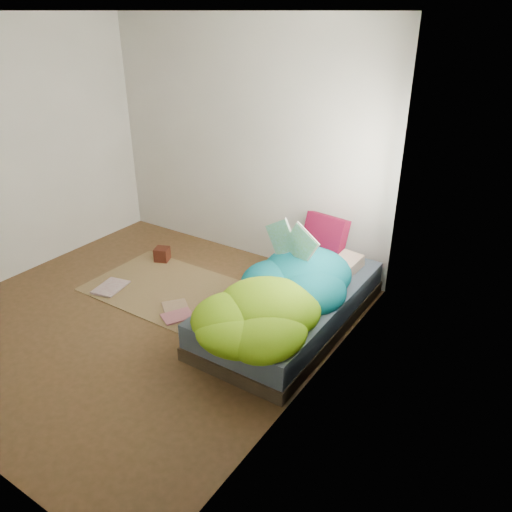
% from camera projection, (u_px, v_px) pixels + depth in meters
% --- Properties ---
extents(ground, '(3.50, 3.50, 0.00)m').
position_uv_depth(ground, '(140.00, 318.00, 4.70)').
color(ground, '#49361C').
rests_on(ground, ground).
extents(room_walls, '(3.54, 3.54, 2.62)m').
position_uv_depth(room_walls, '(121.00, 147.00, 3.97)').
color(room_walls, beige).
rests_on(room_walls, ground).
extents(bed, '(1.00, 2.00, 0.34)m').
position_uv_depth(bed, '(291.00, 307.00, 4.56)').
color(bed, '#362D1D').
rests_on(bed, ground).
extents(duvet, '(0.96, 1.84, 0.34)m').
position_uv_depth(duvet, '(279.00, 284.00, 4.24)').
color(duvet, '#086880').
rests_on(duvet, bed).
extents(rug, '(1.60, 1.10, 0.01)m').
position_uv_depth(rug, '(168.00, 289.00, 5.18)').
color(rug, brown).
rests_on(rug, ground).
extents(pillow_floral, '(0.56, 0.40, 0.12)m').
position_uv_depth(pillow_floral, '(333.00, 260.00, 4.89)').
color(pillow_floral, beige).
rests_on(pillow_floral, bed).
extents(pillow_magenta, '(0.45, 0.19, 0.44)m').
position_uv_depth(pillow_magenta, '(324.00, 237.00, 5.00)').
color(pillow_magenta, '#47041C').
rests_on(pillow_magenta, bed).
extents(open_book, '(0.50, 0.18, 0.29)m').
position_uv_depth(open_book, '(290.00, 231.00, 4.47)').
color(open_book, '#377E29').
rests_on(open_book, duvet).
extents(wooden_box, '(0.20, 0.20, 0.15)m').
position_uv_depth(wooden_box, '(162.00, 254.00, 5.72)').
color(wooden_box, '#3D0D0D').
rests_on(wooden_box, rug).
extents(floor_book_a, '(0.32, 0.39, 0.03)m').
position_uv_depth(floor_book_a, '(101.00, 285.00, 5.21)').
color(floor_book_a, beige).
rests_on(floor_book_a, rug).
extents(floor_book_b, '(0.32, 0.35, 0.03)m').
position_uv_depth(floor_book_b, '(174.00, 311.00, 4.76)').
color(floor_book_b, '#B1666C').
rests_on(floor_book_b, rug).
extents(floor_book_c, '(0.40, 0.38, 0.02)m').
position_uv_depth(floor_book_c, '(164.00, 312.00, 4.75)').
color(floor_book_c, '#9D8367').
rests_on(floor_book_c, rug).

